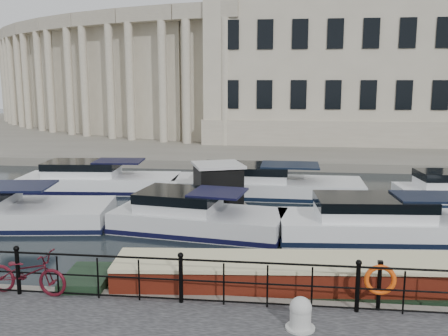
# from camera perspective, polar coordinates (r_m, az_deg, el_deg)

# --- Properties ---
(ground_plane) EXTENTS (160.00, 160.00, 0.00)m
(ground_plane) POSITION_cam_1_polar(r_m,az_deg,el_deg) (14.34, -3.01, -13.26)
(ground_plane) COLOR black
(ground_plane) RESTS_ON ground
(far_bank) EXTENTS (120.00, 42.00, 0.55)m
(far_bank) POSITION_cam_1_polar(r_m,az_deg,el_deg) (52.30, 4.26, 4.11)
(far_bank) COLOR #6B665B
(far_bank) RESTS_ON ground_plane
(railing) EXTENTS (24.14, 0.14, 1.22)m
(railing) POSITION_cam_1_polar(r_m,az_deg,el_deg) (11.84, -4.95, -12.18)
(railing) COLOR black
(railing) RESTS_ON near_quay
(civic_building) EXTENTS (53.55, 31.84, 16.85)m
(civic_building) POSITION_cam_1_polar(r_m,az_deg,el_deg) (47.81, 2.91, 11.68)
(civic_building) COLOR #ADA38C
(civic_building) RESTS_ON far_bank
(bicycle) EXTENTS (2.10, 0.87, 1.08)m
(bicycle) POSITION_cam_1_polar(r_m,az_deg,el_deg) (13.16, -21.62, -11.07)
(bicycle) COLOR #4A0D17
(bicycle) RESTS_ON near_quay
(mooring_bollard) EXTENTS (0.62, 0.62, 0.70)m
(mooring_bollard) POSITION_cam_1_polar(r_m,az_deg,el_deg) (10.91, 8.74, -16.16)
(mooring_bollard) COLOR #B5B6B1
(mooring_bollard) RESTS_ON near_quay
(life_ring_post) EXTENTS (0.71, 0.19, 1.16)m
(life_ring_post) POSITION_cam_1_polar(r_m,az_deg,el_deg) (11.87, 17.40, -12.18)
(life_ring_post) COLOR black
(life_ring_post) RESTS_ON near_quay
(narrowboat) EXTENTS (13.90, 3.09, 1.51)m
(narrowboat) POSITION_cam_1_polar(r_m,az_deg,el_deg) (13.36, 12.21, -13.60)
(narrowboat) COLOR black
(narrowboat) RESTS_ON ground_plane
(harbour_hut) EXTENTS (3.40, 3.13, 2.17)m
(harbour_hut) POSITION_cam_1_polar(r_m,az_deg,el_deg) (21.73, -0.70, -2.49)
(harbour_hut) COLOR #6B665B
(harbour_hut) RESTS_ON ground_plane
(cabin_cruisers) EXTENTS (28.11, 10.31, 1.99)m
(cabin_cruisers) POSITION_cam_1_polar(r_m,az_deg,el_deg) (21.80, -2.04, -4.04)
(cabin_cruisers) COLOR silver
(cabin_cruisers) RESTS_ON ground_plane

